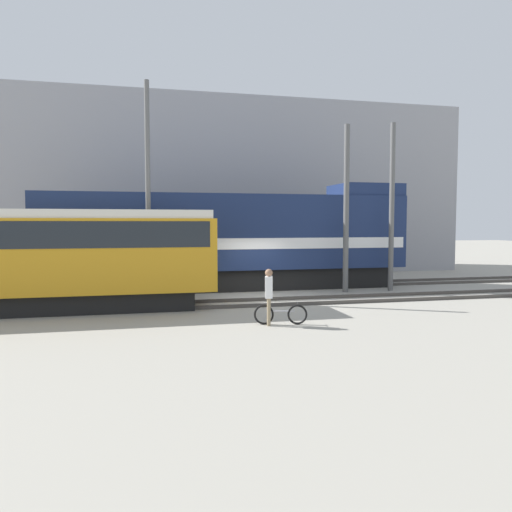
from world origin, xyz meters
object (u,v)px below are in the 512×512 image
object	(u,v)px
person	(269,291)
bicycle	(281,314)
freight_locomotive	(230,239)
utility_pole_right	(392,208)
streetcar	(26,254)
utility_pole_center	(346,209)
utility_pole_left	(148,191)

from	to	relation	value
person	bicycle	bearing A→B (deg)	8.32
freight_locomotive	person	xyz separation A→B (m)	(-0.40, -8.70, -1.30)
person	utility_pole_right	xyz separation A→B (m)	(7.52, 6.35, 2.79)
streetcar	person	bearing A→B (deg)	-27.67
streetcar	utility_pole_right	bearing A→B (deg)	8.80
person	utility_pole_center	bearing A→B (deg)	50.33
utility_pole_right	utility_pole_center	bearing A→B (deg)	-180.00
bicycle	utility_pole_left	size ratio (longest dim) A/B	0.18
bicycle	person	world-z (taller)	person
utility_pole_left	utility_pole_center	distance (m)	8.74
person	utility_pole_right	world-z (taller)	utility_pole_right
freight_locomotive	utility_pole_center	distance (m)	5.59
freight_locomotive	streetcar	xyz separation A→B (m)	(-8.04, -4.69, -0.30)
utility_pole_right	bicycle	bearing A→B (deg)	-138.52
utility_pole_left	utility_pole_center	world-z (taller)	utility_pole_left
freight_locomotive	utility_pole_right	world-z (taller)	utility_pole_right
freight_locomotive	utility_pole_left	world-z (taller)	utility_pole_left
bicycle	utility_pole_left	world-z (taller)	utility_pole_left
freight_locomotive	streetcar	distance (m)	9.32
utility_pole_left	utility_pole_right	xyz separation A→B (m)	(10.96, 0.00, -0.60)
freight_locomotive	streetcar	bearing A→B (deg)	-149.72
person	utility_pole_right	size ratio (longest dim) A/B	0.23
freight_locomotive	utility_pole_center	size ratio (longest dim) A/B	2.27
person	utility_pole_right	bearing A→B (deg)	40.21
streetcar	utility_pole_right	size ratio (longest dim) A/B	1.69
person	utility_pole_left	distance (m)	7.98
freight_locomotive	utility_pole_center	xyz separation A→B (m)	(4.87, -2.35, 1.41)
person	utility_pole_center	size ratio (longest dim) A/B	0.23
streetcar	person	size ratio (longest dim) A/B	7.48
bicycle	utility_pole_center	world-z (taller)	utility_pole_center
utility_pole_left	utility_pole_right	distance (m)	10.97
utility_pole_center	utility_pole_right	size ratio (longest dim) A/B	0.98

